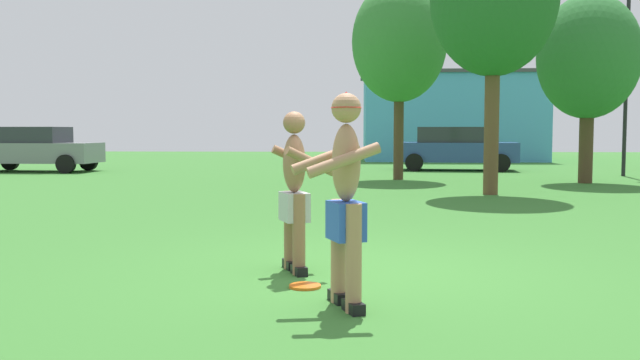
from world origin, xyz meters
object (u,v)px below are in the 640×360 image
at_px(car_blue_mid_lot, 455,148).
at_px(lamp_post, 627,59).
at_px(frisbee, 305,286).
at_px(car_gray_near_post, 35,148).
at_px(player_with_cap, 345,189).
at_px(player_in_gray, 295,188).
at_px(tree_left_field, 399,42).
at_px(tree_near_building, 588,58).

bearing_deg(car_blue_mid_lot, lamp_post, -31.52).
distance_m(frisbee, car_gray_near_post, 20.49).
height_order(player_with_cap, car_blue_mid_lot, player_with_cap).
bearing_deg(player_in_gray, lamp_post, 58.68).
bearing_deg(player_with_cap, lamp_post, 62.27).
height_order(lamp_post, tree_left_field, lamp_post).
bearing_deg(player_with_cap, player_in_gray, 110.52).
distance_m(tree_left_field, tree_near_building, 5.24).
bearing_deg(car_gray_near_post, tree_left_field, -14.90).
height_order(frisbee, tree_left_field, tree_left_field).
height_order(player_in_gray, lamp_post, lamp_post).
xyz_separation_m(frisbee, car_blue_mid_lot, (4.20, 18.93, 0.81)).
distance_m(car_gray_near_post, lamp_post, 20.12).
xyz_separation_m(frisbee, tree_near_building, (6.90, 12.94, 3.43)).
bearing_deg(tree_left_field, car_gray_near_post, 165.10).
bearing_deg(lamp_post, tree_near_building, -126.50).
bearing_deg(tree_near_building, lamp_post, 53.50).
xyz_separation_m(car_blue_mid_lot, tree_left_field, (-2.38, -4.85, 3.21)).
relative_size(frisbee, car_gray_near_post, 0.07).
bearing_deg(tree_left_field, player_with_cap, -95.61).
height_order(tree_left_field, tree_near_building, tree_left_field).
bearing_deg(car_blue_mid_lot, frisbee, -102.52).
relative_size(car_gray_near_post, car_blue_mid_lot, 0.98).
bearing_deg(lamp_post, car_blue_mid_lot, 148.48).
bearing_deg(frisbee, lamp_post, 60.23).
height_order(car_blue_mid_lot, lamp_post, lamp_post).
distance_m(car_gray_near_post, tree_near_building, 18.40).
distance_m(player_in_gray, frisbee, 1.12).
bearing_deg(car_gray_near_post, car_blue_mid_lot, 5.74).
relative_size(player_in_gray, car_gray_near_post, 0.37).
height_order(player_with_cap, frisbee, player_with_cap).
xyz_separation_m(frisbee, tree_left_field, (1.82, 14.08, 4.02)).
distance_m(player_with_cap, player_in_gray, 1.50).
bearing_deg(car_gray_near_post, lamp_post, -4.33).
xyz_separation_m(frisbee, car_gray_near_post, (-10.75, 17.42, 0.81)).
distance_m(frisbee, lamp_post, 18.71).
height_order(frisbee, lamp_post, lamp_post).
relative_size(player_in_gray, frisbee, 5.56).
bearing_deg(player_in_gray, tree_left_field, 81.60).
relative_size(car_gray_near_post, tree_near_building, 0.85).
relative_size(car_blue_mid_lot, tree_left_field, 0.77).
height_order(frisbee, car_blue_mid_lot, car_blue_mid_lot).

